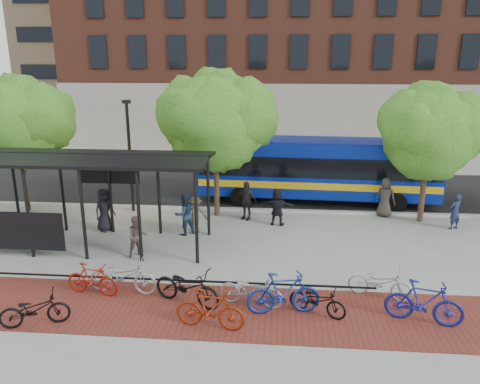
# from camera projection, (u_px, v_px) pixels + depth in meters

# --- Properties ---
(ground) EXTENTS (160.00, 160.00, 0.00)m
(ground) POSITION_uv_depth(u_px,v_px,m) (283.00, 245.00, 17.93)
(ground) COLOR #9E9E99
(ground) RESTS_ON ground
(asphalt_street) EXTENTS (160.00, 8.00, 0.01)m
(asphalt_street) POSITION_uv_depth(u_px,v_px,m) (283.00, 189.00, 25.58)
(asphalt_street) COLOR black
(asphalt_street) RESTS_ON ground
(curb) EXTENTS (160.00, 0.25, 0.12)m
(curb) POSITION_uv_depth(u_px,v_px,m) (283.00, 211.00, 21.74)
(curb) COLOR #B7B7B2
(curb) RESTS_ON ground
(brick_strip) EXTENTS (24.00, 3.00, 0.01)m
(brick_strip) POSITION_uv_depth(u_px,v_px,m) (213.00, 311.00, 13.31)
(brick_strip) COLOR maroon
(brick_strip) RESTS_ON ground
(bike_rack_rail) EXTENTS (12.00, 0.05, 0.95)m
(bike_rack_rail) POSITION_uv_depth(u_px,v_px,m) (175.00, 293.00, 14.28)
(bike_rack_rail) COLOR black
(bike_rack_rail) RESTS_ON ground
(building_brick) EXTENTS (55.00, 14.00, 20.00)m
(building_brick) POSITION_uv_depth(u_px,v_px,m) (405.00, 19.00, 39.18)
(building_brick) COLOR brown
(building_brick) RESTS_ON ground
(bus_shelter) EXTENTS (10.60, 3.07, 3.60)m
(bus_shelter) POSITION_uv_depth(u_px,v_px,m) (65.00, 168.00, 17.31)
(bus_shelter) COLOR black
(bus_shelter) RESTS_ON ground
(tree_a) EXTENTS (4.90, 4.00, 6.18)m
(tree_a) POSITION_uv_depth(u_px,v_px,m) (19.00, 120.00, 20.94)
(tree_a) COLOR #382619
(tree_a) RESTS_ON ground
(tree_b) EXTENTS (5.15, 4.20, 6.47)m
(tree_b) POSITION_uv_depth(u_px,v_px,m) (218.00, 117.00, 20.13)
(tree_b) COLOR #382619
(tree_b) RESTS_ON ground
(tree_c) EXTENTS (4.66, 3.80, 5.92)m
(tree_c) POSITION_uv_depth(u_px,v_px,m) (432.00, 129.00, 19.50)
(tree_c) COLOR #382619
(tree_c) RESTS_ON ground
(lamp_post_left) EXTENTS (0.35, 0.20, 5.12)m
(lamp_post_left) POSITION_uv_depth(u_px,v_px,m) (130.00, 153.00, 21.19)
(lamp_post_left) COLOR black
(lamp_post_left) RESTS_ON ground
(bus) EXTENTS (11.58, 3.12, 3.10)m
(bus) POSITION_uv_depth(u_px,v_px,m) (317.00, 166.00, 22.92)
(bus) COLOR #08219A
(bus) RESTS_ON ground
(bike_0) EXTENTS (1.91, 1.21, 0.95)m
(bike_0) POSITION_uv_depth(u_px,v_px,m) (34.00, 310.00, 12.46)
(bike_0) COLOR black
(bike_0) RESTS_ON ground
(bike_1) EXTENTS (1.74, 0.76, 1.01)m
(bike_1) POSITION_uv_depth(u_px,v_px,m) (92.00, 279.00, 14.09)
(bike_1) COLOR maroon
(bike_1) RESTS_ON ground
(bike_2) EXTENTS (2.18, 0.88, 1.12)m
(bike_2) POSITION_uv_depth(u_px,v_px,m) (123.00, 276.00, 14.18)
(bike_2) COLOR #A0A0A2
(bike_2) RESTS_ON ground
(bike_4) EXTENTS (2.27, 1.48, 1.13)m
(bike_4) POSITION_uv_depth(u_px,v_px,m) (187.00, 286.00, 13.52)
(bike_4) COLOR black
(bike_4) RESTS_ON ground
(bike_5) EXTENTS (1.95, 0.81, 1.14)m
(bike_5) POSITION_uv_depth(u_px,v_px,m) (210.00, 309.00, 12.31)
(bike_5) COLOR maroon
(bike_5) RESTS_ON ground
(bike_6) EXTENTS (1.99, 1.02, 1.00)m
(bike_6) POSITION_uv_depth(u_px,v_px,m) (251.00, 290.00, 13.47)
(bike_6) COLOR #99989B
(bike_6) RESTS_ON ground
(bike_7) EXTENTS (2.15, 0.94, 1.25)m
(bike_7) POSITION_uv_depth(u_px,v_px,m) (283.00, 293.00, 13.01)
(bike_7) COLOR navy
(bike_7) RESTS_ON ground
(bike_8) EXTENTS (1.76, 1.22, 0.88)m
(bike_8) POSITION_uv_depth(u_px,v_px,m) (317.00, 300.00, 13.01)
(bike_8) COLOR black
(bike_8) RESTS_ON ground
(bike_10) EXTENTS (2.00, 1.24, 0.99)m
(bike_10) POSITION_uv_depth(u_px,v_px,m) (380.00, 282.00, 13.91)
(bike_10) COLOR #B2B2B5
(bike_10) RESTS_ON ground
(bike_11) EXTENTS (2.12, 1.09, 1.23)m
(bike_11) POSITION_uv_depth(u_px,v_px,m) (424.00, 302.00, 12.55)
(bike_11) COLOR navy
(bike_11) RESTS_ON ground
(pedestrian_0) EXTENTS (0.98, 1.05, 1.81)m
(pedestrian_0) POSITION_uv_depth(u_px,v_px,m) (104.00, 210.00, 19.23)
(pedestrian_0) COLOR black
(pedestrian_0) RESTS_ON ground
(pedestrian_2) EXTENTS (1.06, 1.03, 1.72)m
(pedestrian_2) POSITION_uv_depth(u_px,v_px,m) (184.00, 214.00, 18.80)
(pedestrian_2) COLOR #1B2F40
(pedestrian_2) RESTS_ON ground
(pedestrian_3) EXTENTS (1.10, 0.82, 1.52)m
(pedestrian_3) POSITION_uv_depth(u_px,v_px,m) (196.00, 214.00, 19.08)
(pedestrian_3) COLOR brown
(pedestrian_3) RESTS_ON ground
(pedestrian_4) EXTENTS (1.10, 0.79, 1.73)m
(pedestrian_4) POSITION_uv_depth(u_px,v_px,m) (246.00, 200.00, 20.60)
(pedestrian_4) COLOR black
(pedestrian_4) RESTS_ON ground
(pedestrian_5) EXTENTS (1.56, 0.72, 1.62)m
(pedestrian_5) POSITION_uv_depth(u_px,v_px,m) (277.00, 207.00, 19.88)
(pedestrian_5) COLOR black
(pedestrian_5) RESTS_ON ground
(pedestrian_6) EXTENTS (1.04, 0.92, 1.80)m
(pedestrian_6) POSITION_uv_depth(u_px,v_px,m) (385.00, 197.00, 20.93)
(pedestrian_6) COLOR #38322D
(pedestrian_6) RESTS_ON ground
(pedestrian_7) EXTENTS (0.67, 0.59, 1.54)m
(pedestrian_7) POSITION_uv_depth(u_px,v_px,m) (455.00, 211.00, 19.42)
(pedestrian_7) COLOR #1C2542
(pedestrian_7) RESTS_ON ground
(pedestrian_8) EXTENTS (0.94, 0.90, 1.53)m
(pedestrian_8) POSITION_uv_depth(u_px,v_px,m) (137.00, 237.00, 16.71)
(pedestrian_8) COLOR brown
(pedestrian_8) RESTS_ON ground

